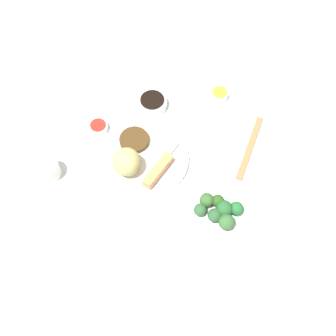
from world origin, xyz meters
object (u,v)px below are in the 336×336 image
(soy_sauce_bowl, at_px, (152,103))
(teacup, at_px, (48,170))
(sauce_ramekin_sweet_and_sour, at_px, (98,127))
(broccoli_plate, at_px, (217,213))
(chopsticks_pair, at_px, (250,147))
(main_plate, at_px, (146,158))
(sauce_ramekin_hot_mustard, at_px, (219,95))

(soy_sauce_bowl, height_order, teacup, teacup)
(sauce_ramekin_sweet_and_sour, bearing_deg, teacup, -164.37)
(broccoli_plate, distance_m, sauce_ramekin_sweet_and_sour, 0.46)
(teacup, xyz_separation_m, chopsticks_pair, (0.55, -0.27, -0.02))
(soy_sauce_bowl, height_order, chopsticks_pair, soy_sauce_bowl)
(soy_sauce_bowl, xyz_separation_m, chopsticks_pair, (0.16, -0.31, -0.01))
(sauce_ramekin_sweet_and_sour, bearing_deg, soy_sauce_bowl, -6.41)
(broccoli_plate, xyz_separation_m, soy_sauce_bowl, (0.06, 0.42, 0.01))
(soy_sauce_bowl, relative_size, sauce_ramekin_sweet_and_sour, 1.59)
(sauce_ramekin_sweet_and_sour, distance_m, chopsticks_pair, 0.48)
(soy_sauce_bowl, bearing_deg, chopsticks_pair, -62.98)
(main_plate, relative_size, teacup, 3.77)
(broccoli_plate, xyz_separation_m, sauce_ramekin_sweet_and_sour, (-0.13, 0.44, 0.00))
(main_plate, xyz_separation_m, soy_sauce_bowl, (0.13, 0.16, 0.01))
(main_plate, distance_m, teacup, 0.29)
(broccoli_plate, bearing_deg, teacup, 130.54)
(broccoli_plate, height_order, sauce_ramekin_sweet_and_sour, sauce_ramekin_sweet_and_sour)
(broccoli_plate, xyz_separation_m, sauce_ramekin_hot_mustard, (0.26, 0.33, 0.00))
(teacup, bearing_deg, chopsticks_pair, -26.41)
(main_plate, bearing_deg, sauce_ramekin_hot_mustard, 10.85)
(chopsticks_pair, bearing_deg, main_plate, 152.54)
(broccoli_plate, distance_m, teacup, 0.51)
(sauce_ramekin_hot_mustard, xyz_separation_m, teacup, (-0.59, 0.06, 0.02))
(main_plate, xyz_separation_m, sauce_ramekin_sweet_and_sour, (-0.06, 0.18, 0.00))
(soy_sauce_bowl, bearing_deg, broccoli_plate, -98.25)
(broccoli_plate, relative_size, soy_sauce_bowl, 2.14)
(soy_sauce_bowl, xyz_separation_m, sauce_ramekin_sweet_and_sour, (-0.19, 0.02, -0.00))
(main_plate, bearing_deg, teacup, 154.75)
(sauce_ramekin_hot_mustard, xyz_separation_m, sauce_ramekin_sweet_and_sour, (-0.39, 0.12, 0.00))
(main_plate, bearing_deg, broccoli_plate, -75.44)
(main_plate, xyz_separation_m, broccoli_plate, (0.07, -0.26, -0.00))
(soy_sauce_bowl, distance_m, teacup, 0.39)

